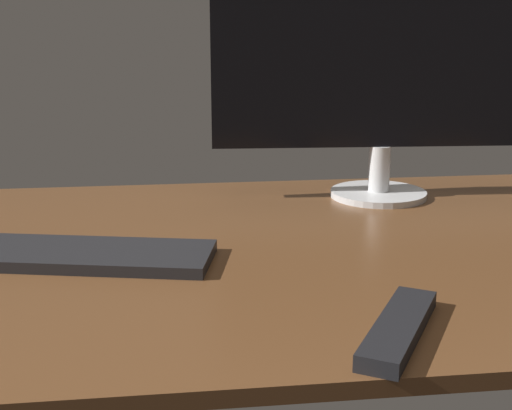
{
  "coord_description": "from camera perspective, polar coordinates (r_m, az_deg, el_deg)",
  "views": [
    {
      "loc": [
        -8.07,
        -100.47,
        35.78
      ],
      "look_at": [
        4.62,
        1.32,
        8.0
      ],
      "focal_mm": 49.13,
      "sensor_mm": 36.0,
      "label": 1
    }
  ],
  "objects": [
    {
      "name": "desk",
      "position": [
        1.07,
        -2.38,
        -3.9
      ],
      "size": [
        140.0,
        84.0,
        2.0
      ],
      "primitive_type": "cube",
      "color": "brown",
      "rests_on": "ground"
    },
    {
      "name": "monitor",
      "position": [
        1.34,
        10.33,
        9.7
      ],
      "size": [
        63.8,
        18.39,
        38.81
      ],
      "rotation": [
        0.0,
        0.0,
        -0.06
      ],
      "color": "silver",
      "rests_on": "desk"
    },
    {
      "name": "tv_remote",
      "position": [
        0.79,
        11.55,
        -9.8
      ],
      "size": [
        14.11,
        19.27,
        1.89
      ],
      "primitive_type": "cube",
      "rotation": [
        0.0,
        0.0,
        1.03
      ],
      "color": "black",
      "rests_on": "desk"
    },
    {
      "name": "keyboard",
      "position": [
        1.03,
        -13.46,
        -3.98
      ],
      "size": [
        36.95,
        19.91,
        1.66
      ],
      "primitive_type": "cube",
      "rotation": [
        0.0,
        0.0,
        -0.22
      ],
      "color": "black",
      "rests_on": "desk"
    }
  ]
}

